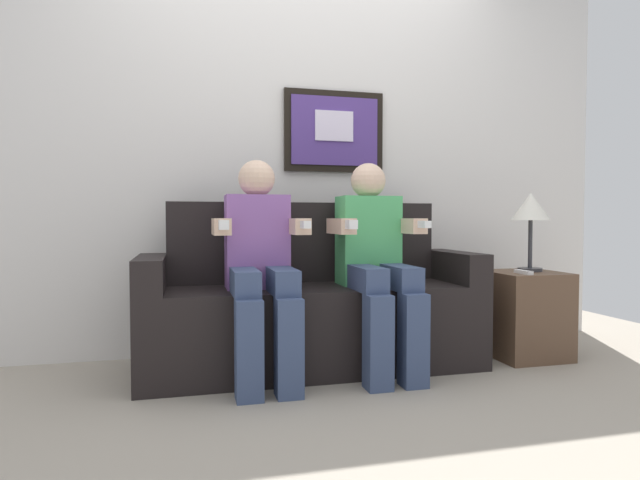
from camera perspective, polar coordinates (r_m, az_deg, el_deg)
ground_plane at (r=2.64m, az=0.84°, el=-15.47°), size 5.47×5.47×0.00m
back_wall_assembly at (r=3.30m, az=-2.57°, el=10.91°), size 4.21×0.10×2.60m
couch at (r=2.88m, az=-0.87°, el=-7.61°), size 1.81×0.58×0.90m
person_on_left at (r=2.62m, az=-6.51°, el=-2.11°), size 0.46×0.56×1.11m
person_on_right at (r=2.77m, az=6.07°, el=-1.88°), size 0.46×0.56×1.11m
side_table_right at (r=3.32m, az=21.35°, el=-7.53°), size 0.40×0.40×0.50m
table_lamp at (r=3.31m, az=21.92°, el=3.02°), size 0.22×0.22×0.46m
spare_remote_on_table at (r=3.15m, az=21.23°, el=-3.26°), size 0.04×0.13×0.02m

